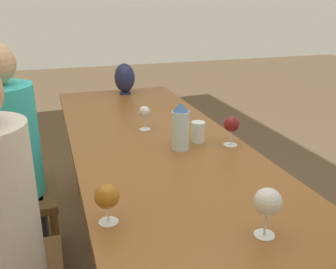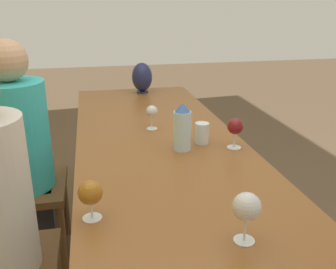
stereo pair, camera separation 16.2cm
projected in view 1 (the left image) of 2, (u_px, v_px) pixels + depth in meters
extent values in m
cube|color=brown|center=(162.00, 152.00, 1.75)|extent=(2.50, 0.81, 0.04)
cylinder|color=brown|center=(156.00, 140.00, 3.00)|extent=(0.07, 0.07, 0.74)
cylinder|color=brown|center=(79.00, 149.00, 2.83)|extent=(0.07, 0.07, 0.74)
cylinder|color=silver|center=(180.00, 130.00, 1.70)|extent=(0.08, 0.08, 0.18)
cone|color=#33599E|center=(181.00, 107.00, 1.67)|extent=(0.07, 0.07, 0.04)
cylinder|color=silver|center=(198.00, 132.00, 1.80)|extent=(0.07, 0.07, 0.10)
cylinder|color=#1E234C|center=(125.00, 93.00, 2.75)|extent=(0.08, 0.08, 0.01)
ellipsoid|color=#1E234C|center=(125.00, 78.00, 2.71)|extent=(0.15, 0.15, 0.21)
cylinder|color=silver|center=(145.00, 129.00, 1.99)|extent=(0.06, 0.06, 0.00)
cylinder|color=silver|center=(145.00, 123.00, 1.98)|extent=(0.01, 0.01, 0.07)
sphere|color=silver|center=(144.00, 112.00, 1.96)|extent=(0.06, 0.06, 0.06)
cylinder|color=silver|center=(230.00, 145.00, 1.78)|extent=(0.07, 0.07, 0.00)
cylinder|color=silver|center=(231.00, 138.00, 1.77)|extent=(0.01, 0.01, 0.07)
sphere|color=maroon|center=(232.00, 124.00, 1.74)|extent=(0.07, 0.07, 0.07)
cylinder|color=silver|center=(264.00, 235.00, 1.10)|extent=(0.06, 0.06, 0.00)
cylinder|color=silver|center=(265.00, 224.00, 1.09)|extent=(0.01, 0.01, 0.07)
sphere|color=silver|center=(268.00, 202.00, 1.06)|extent=(0.08, 0.08, 0.08)
cylinder|color=silver|center=(109.00, 222.00, 1.16)|extent=(0.06, 0.06, 0.00)
cylinder|color=silver|center=(108.00, 214.00, 1.15)|extent=(0.01, 0.01, 0.06)
sphere|color=#995B19|center=(107.00, 196.00, 1.13)|extent=(0.08, 0.08, 0.08)
cube|color=brown|center=(14.00, 196.00, 1.99)|extent=(0.44, 0.44, 0.04)
cylinder|color=brown|center=(57.00, 247.00, 1.95)|extent=(0.04, 0.04, 0.43)
cylinder|color=brown|center=(54.00, 211.00, 2.29)|extent=(0.04, 0.04, 0.43)
cube|color=#2D2D38|center=(30.00, 229.00, 2.08)|extent=(0.25, 0.18, 0.47)
cylinder|color=#33B7BC|center=(5.00, 142.00, 1.88)|extent=(0.34, 0.34, 0.58)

